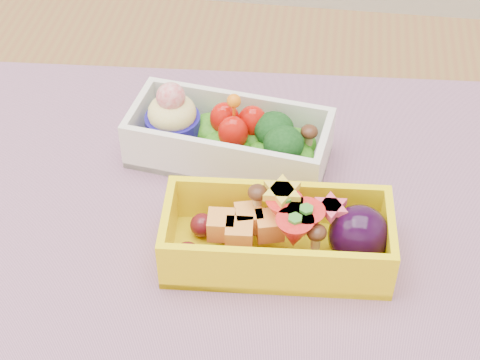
# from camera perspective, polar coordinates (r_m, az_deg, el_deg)

# --- Properties ---
(table) EXTENTS (1.20, 0.80, 0.75)m
(table) POSITION_cam_1_polar(r_m,az_deg,el_deg) (0.73, 1.12, -10.20)
(table) COLOR brown
(table) RESTS_ON ground
(placemat) EXTENTS (0.59, 0.47, 0.00)m
(placemat) POSITION_cam_1_polar(r_m,az_deg,el_deg) (0.67, -0.69, -2.60)
(placemat) COLOR #A26F8B
(placemat) RESTS_ON table
(bento_white) EXTENTS (0.19, 0.11, 0.08)m
(bento_white) POSITION_cam_1_polar(r_m,az_deg,el_deg) (0.71, -0.91, 3.24)
(bento_white) COLOR silver
(bento_white) RESTS_ON placemat
(bento_yellow) EXTENTS (0.19, 0.10, 0.06)m
(bento_yellow) POSITION_cam_1_polar(r_m,az_deg,el_deg) (0.62, 3.22, -4.18)
(bento_yellow) COLOR yellow
(bento_yellow) RESTS_ON placemat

